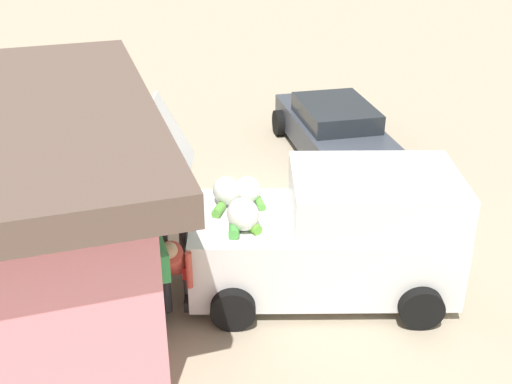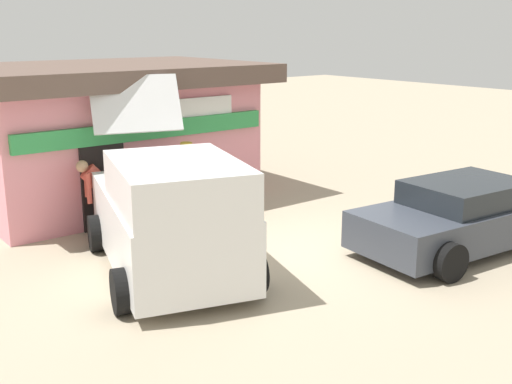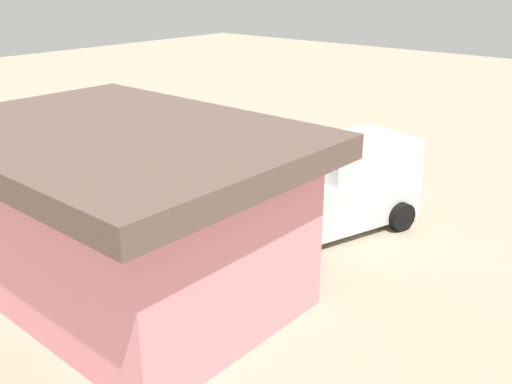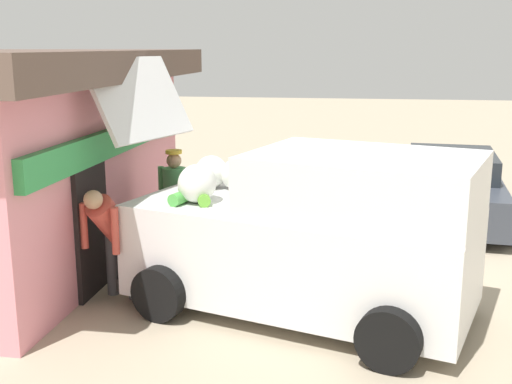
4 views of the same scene
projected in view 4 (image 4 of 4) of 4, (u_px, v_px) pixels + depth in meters
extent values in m
plane|color=tan|center=(350.00, 248.00, 10.09)|extent=(60.00, 60.00, 0.00)
cube|color=green|center=(120.00, 139.00, 8.88)|extent=(5.47, 0.15, 0.36)
cube|color=black|center=(91.00, 218.00, 8.08)|extent=(0.90, 0.06, 2.00)
cube|color=white|center=(148.00, 111.00, 10.04)|extent=(1.50, 0.07, 0.60)
cube|color=white|center=(300.00, 252.00, 7.58)|extent=(2.93, 4.33, 1.11)
cube|color=white|center=(364.00, 184.00, 7.06)|extent=(2.41, 2.87, 0.68)
cube|color=black|center=(476.00, 198.00, 6.56)|extent=(1.51, 0.54, 0.51)
cube|color=white|center=(140.00, 98.00, 8.16)|extent=(1.74, 1.03, 1.03)
ellipsoid|color=silver|center=(211.00, 172.00, 8.41)|extent=(0.51, 0.43, 0.43)
ellipsoid|color=silver|center=(197.00, 183.00, 7.62)|extent=(0.55, 0.46, 0.46)
ellipsoid|color=silver|center=(236.00, 174.00, 8.34)|extent=(0.47, 0.39, 0.39)
cylinder|color=#5AAC3E|center=(241.00, 189.00, 8.11)|extent=(0.30, 0.14, 0.12)
cylinder|color=#65B335|center=(204.00, 199.00, 7.51)|extent=(0.31, 0.23, 0.15)
cylinder|color=#5DAC3C|center=(190.00, 187.00, 8.18)|extent=(0.31, 0.27, 0.14)
cylinder|color=#4EAC46|center=(179.00, 198.00, 7.53)|extent=(0.31, 0.23, 0.15)
cube|color=black|center=(160.00, 265.00, 8.56)|extent=(1.69, 0.60, 0.16)
cube|color=red|center=(124.00, 241.00, 7.82)|extent=(0.15, 0.10, 0.20)
cube|color=red|center=(187.00, 214.00, 9.07)|extent=(0.15, 0.10, 0.20)
cylinder|color=black|center=(389.00, 340.00, 6.23)|extent=(0.40, 0.69, 0.65)
cylinder|color=black|center=(430.00, 276.00, 7.95)|extent=(0.40, 0.69, 0.65)
cylinder|color=black|center=(159.00, 293.00, 7.39)|extent=(0.40, 0.69, 0.65)
cylinder|color=black|center=(239.00, 247.00, 9.11)|extent=(0.40, 0.69, 0.65)
cube|color=#383D47|center=(450.00, 192.00, 11.81)|extent=(4.41, 2.11, 0.64)
cube|color=#1E2328|center=(452.00, 163.00, 11.70)|extent=(2.18, 1.69, 0.41)
cylinder|color=black|center=(494.00, 187.00, 13.00)|extent=(0.64, 0.28, 0.63)
cylinder|color=black|center=(401.00, 183.00, 13.45)|extent=(0.64, 0.28, 0.63)
cylinder|color=black|center=(512.00, 225.00, 10.26)|extent=(0.64, 0.28, 0.63)
cylinder|color=black|center=(395.00, 218.00, 10.71)|extent=(0.64, 0.28, 0.63)
cylinder|color=#4C4C51|center=(186.00, 234.00, 9.46)|extent=(0.15, 0.15, 0.81)
cylinder|color=#4C4C51|center=(167.00, 231.00, 9.62)|extent=(0.15, 0.15, 0.81)
cylinder|color=#4C9959|center=(175.00, 187.00, 9.39)|extent=(0.43, 0.43, 0.57)
sphere|color=tan|center=(174.00, 161.00, 9.30)|extent=(0.22, 0.22, 0.22)
cylinder|color=gold|center=(174.00, 152.00, 9.27)|extent=(0.24, 0.24, 0.05)
cylinder|color=#4C9959|center=(188.00, 188.00, 9.27)|extent=(0.09, 0.09, 0.54)
cylinder|color=#4C9959|center=(161.00, 185.00, 9.49)|extent=(0.09, 0.09, 0.54)
cylinder|color=#4C4C51|center=(134.00, 267.00, 8.00)|extent=(0.15, 0.15, 0.84)
cylinder|color=#4C4C51|center=(112.00, 263.00, 8.15)|extent=(0.15, 0.15, 0.84)
cylinder|color=#CC4C3F|center=(110.00, 220.00, 7.76)|extent=(0.72, 0.53, 0.67)
sphere|color=tan|center=(93.00, 200.00, 7.45)|extent=(0.23, 0.23, 0.23)
cylinder|color=#CC4C3F|center=(115.00, 231.00, 7.49)|extent=(0.09, 0.09, 0.56)
cylinder|color=#CC4C3F|center=(84.00, 226.00, 7.71)|extent=(0.09, 0.09, 0.56)
ellipsoid|color=silver|center=(89.00, 257.00, 9.09)|extent=(0.63, 0.71, 0.38)
cylinder|color=green|center=(88.00, 269.00, 8.95)|extent=(0.29, 0.26, 0.14)
cylinder|color=#69AC42|center=(114.00, 263.00, 9.22)|extent=(0.21, 0.28, 0.13)
cylinder|color=#70A934|center=(101.00, 265.00, 9.18)|extent=(0.22, 0.34, 0.10)
cylinder|color=silver|center=(188.00, 212.00, 11.55)|extent=(0.29, 0.29, 0.37)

